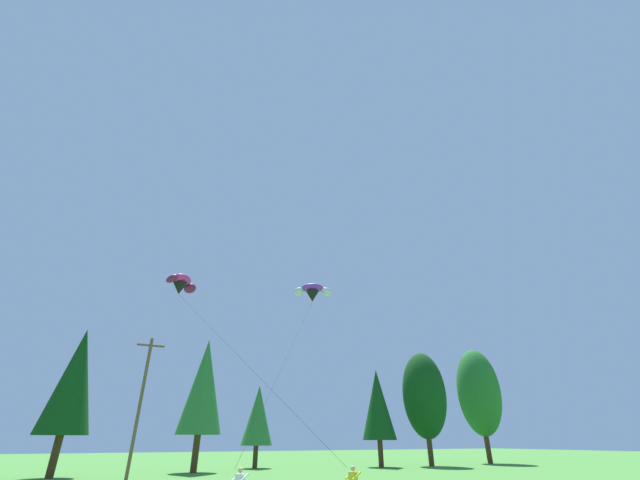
# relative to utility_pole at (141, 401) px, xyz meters

# --- Properties ---
(treeline_tree_d) EXTENTS (4.20, 4.20, 11.81)m
(treeline_tree_d) POSITION_rel_utility_pole_xyz_m (-5.31, 4.94, 1.88)
(treeline_tree_d) COLOR #472D19
(treeline_tree_d) RESTS_ON ground_plane
(treeline_tree_e) EXTENTS (4.28, 4.28, 12.18)m
(treeline_tree_e) POSITION_rel_utility_pole_xyz_m (5.99, 6.00, 2.11)
(treeline_tree_e) COLOR #472D19
(treeline_tree_e) RESTS_ON ground_plane
(treeline_tree_f) EXTENTS (3.44, 3.44, 8.35)m
(treeline_tree_f) POSITION_rel_utility_pole_xyz_m (13.11, 9.78, -0.29)
(treeline_tree_f) COLOR #472D19
(treeline_tree_f) RESTS_ON ground_plane
(treeline_tree_g) EXTENTS (3.88, 3.88, 10.37)m
(treeline_tree_g) POSITION_rel_utility_pole_xyz_m (26.28, 5.34, 0.98)
(treeline_tree_g) COLOR #472D19
(treeline_tree_g) RESTS_ON ground_plane
(treeline_tree_h) EXTENTS (5.25, 5.25, 12.76)m
(treeline_tree_h) POSITION_rel_utility_pole_xyz_m (32.71, 4.54, 2.21)
(treeline_tree_h) COLOR #472D19
(treeline_tree_h) RESTS_ON ground_plane
(treeline_tree_i) EXTENTS (5.67, 5.67, 14.33)m
(treeline_tree_i) POSITION_rel_utility_pole_xyz_m (43.38, 5.80, 3.16)
(treeline_tree_i) COLOR #472D19
(treeline_tree_i) RESTS_ON ground_plane
(utility_pole) EXTENTS (2.20, 0.26, 10.50)m
(utility_pole) POSITION_rel_utility_pole_xyz_m (0.00, 0.00, 0.00)
(utility_pole) COLOR brown
(utility_pole) RESTS_ON ground_plane
(parafoil_kite_high_purple) EXTENTS (12.42, 16.18, 14.96)m
(parafoil_kite_high_purple) POSITION_rel_utility_pole_xyz_m (13.46, -3.54, 10.11)
(parafoil_kite_high_purple) COLOR purple
(parafoil_kite_mid_magenta) EXTENTS (8.30, 14.32, 12.61)m
(parafoil_kite_mid_magenta) POSITION_rel_utility_pole_xyz_m (0.89, -6.61, 7.90)
(parafoil_kite_mid_magenta) COLOR #D12893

